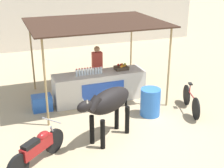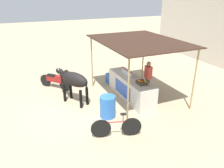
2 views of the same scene
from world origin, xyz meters
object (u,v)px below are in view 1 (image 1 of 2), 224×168
object	(u,v)px
stall_counter	(99,87)
vendor_behind_counter	(97,69)
motorcycle_parked	(38,148)
bicycle_leaning	(191,101)
cow	(108,103)
water_barrel	(150,102)
fruit_crate	(121,67)
cooler_box	(42,103)

from	to	relation	value
stall_counter	vendor_behind_counter	distance (m)	0.86
motorcycle_parked	bicycle_leaning	xyz separation A→B (m)	(4.77, 1.11, -0.08)
cow	motorcycle_parked	xyz separation A→B (m)	(-1.86, -0.48, -0.60)
water_barrel	motorcycle_parked	xyz separation A→B (m)	(-3.49, -1.33, 0.01)
cow	bicycle_leaning	distance (m)	3.05
fruit_crate	motorcycle_parked	world-z (taller)	fruit_crate
bicycle_leaning	water_barrel	bearing A→B (deg)	170.17
fruit_crate	water_barrel	bearing A→B (deg)	-80.08
fruit_crate	cow	bearing A→B (deg)	-118.70
stall_counter	water_barrel	xyz separation A→B (m)	(1.08, -1.56, -0.06)
water_barrel	bicycle_leaning	distance (m)	1.30
cow	bicycle_leaning	bearing A→B (deg)	12.19
cooler_box	water_barrel	xyz separation A→B (m)	(2.99, -1.46, 0.18)
fruit_crate	water_barrel	distance (m)	1.75
fruit_crate	vendor_behind_counter	size ratio (longest dim) A/B	0.27
stall_counter	cow	bearing A→B (deg)	-102.86
stall_counter	bicycle_leaning	distance (m)	2.96
cow	motorcycle_parked	bearing A→B (deg)	-165.56
vendor_behind_counter	cooler_box	size ratio (longest dim) A/B	2.75
vendor_behind_counter	cow	bearing A→B (deg)	-102.96
stall_counter	cow	world-z (taller)	cow
fruit_crate	stall_counter	bearing A→B (deg)	-175.83
stall_counter	motorcycle_parked	size ratio (longest dim) A/B	2.11
stall_counter	vendor_behind_counter	world-z (taller)	vendor_behind_counter
bicycle_leaning	cooler_box	bearing A→B (deg)	158.48
water_barrel	cow	bearing A→B (deg)	-152.51
cow	bicycle_leaning	xyz separation A→B (m)	(2.91, 0.63, -0.68)
cow	stall_counter	bearing A→B (deg)	77.14
vendor_behind_counter	cooler_box	xyz separation A→B (m)	(-2.08, -0.85, -0.61)
vendor_behind_counter	water_barrel	size ratio (longest dim) A/B	1.96
motorcycle_parked	cooler_box	bearing A→B (deg)	79.76
vendor_behind_counter	motorcycle_parked	size ratio (longest dim) A/B	1.16
stall_counter	bicycle_leaning	bearing A→B (deg)	-37.01
bicycle_leaning	cow	bearing A→B (deg)	-167.81
fruit_crate	motorcycle_parked	size ratio (longest dim) A/B	0.31
cooler_box	water_barrel	distance (m)	3.33
water_barrel	bicycle_leaning	bearing A→B (deg)	-9.83
cow	fruit_crate	bearing A→B (deg)	61.30
motorcycle_parked	fruit_crate	bearing A→B (deg)	42.53
water_barrel	vendor_behind_counter	bearing A→B (deg)	111.39
vendor_behind_counter	motorcycle_parked	world-z (taller)	vendor_behind_counter
cooler_box	cow	xyz separation A→B (m)	(1.36, -2.31, 0.79)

